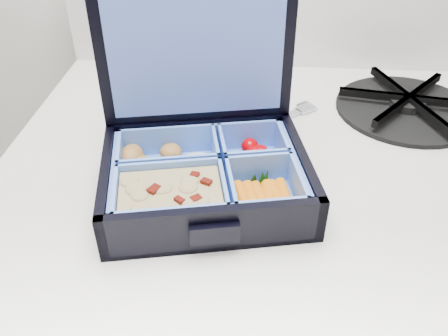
# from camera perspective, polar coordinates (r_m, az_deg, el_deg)

# --- Properties ---
(bento_box) EXTENTS (0.24, 0.20, 0.05)m
(bento_box) POSITION_cam_1_polar(r_m,az_deg,el_deg) (0.49, -2.19, -1.17)
(bento_box) COLOR black
(bento_box) RESTS_ON stove
(burner_grate) EXTENTS (0.22, 0.22, 0.03)m
(burner_grate) POSITION_cam_1_polar(r_m,az_deg,el_deg) (0.69, 21.26, 7.41)
(burner_grate) COLOR black
(burner_grate) RESTS_ON stove
(burner_grate_rear) EXTENTS (0.17, 0.17, 0.02)m
(burner_grate_rear) POSITION_cam_1_polar(r_m,az_deg,el_deg) (0.72, -7.31, 10.56)
(burner_grate_rear) COLOR black
(burner_grate_rear) RESTS_ON stove
(fork) EXTENTS (0.14, 0.12, 0.01)m
(fork) POSITION_cam_1_polar(r_m,az_deg,el_deg) (0.62, 4.50, 5.17)
(fork) COLOR silver
(fork) RESTS_ON stove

